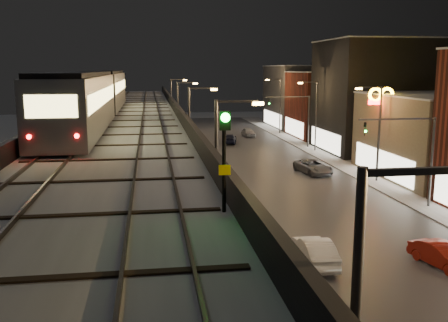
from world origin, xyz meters
TOP-DOWN VIEW (x-y plane):
  - road_surface at (7.50, 35.00)m, footprint 17.00×120.00m
  - sidewalk_right at (17.50, 35.00)m, footprint 4.00×120.00m
  - under_viaduct_pavement at (-6.00, 35.00)m, footprint 11.00×120.00m
  - elevated_viaduct at (-6.00, 31.84)m, footprint 9.00×100.00m
  - viaduct_trackbed at (-6.01, 31.97)m, footprint 8.40×100.00m
  - viaduct_parapet_streetside at (-1.65, 32.00)m, footprint 0.30×100.00m
  - viaduct_parapet_far at (-10.35, 32.00)m, footprint 0.30×100.00m
  - building_c at (23.99, 32.00)m, footprint 12.20×15.20m
  - building_d at (23.99, 48.00)m, footprint 12.20×13.20m
  - building_e at (23.99, 62.00)m, footprint 12.20×12.20m
  - building_f at (23.99, 76.00)m, footprint 12.20×16.20m
  - streetlight_left_1 at (-0.43, 13.00)m, footprint 2.57×0.28m
  - streetlight_left_2 at (-0.43, 31.00)m, footprint 2.57×0.28m
  - streetlight_right_2 at (16.73, 31.00)m, footprint 2.56×0.28m
  - streetlight_left_3 at (-0.43, 49.00)m, footprint 2.57×0.28m
  - streetlight_right_3 at (16.73, 49.00)m, footprint 2.56×0.28m
  - streetlight_left_4 at (-0.43, 67.00)m, footprint 2.57×0.28m
  - streetlight_right_4 at (16.73, 67.00)m, footprint 2.56×0.28m
  - traffic_light_rig_a at (15.84, 22.00)m, footprint 6.10×0.34m
  - traffic_light_rig_b at (15.84, 52.00)m, footprint 6.10×0.34m
  - subway_train at (-8.50, 30.25)m, footprint 3.12×38.54m
  - rail_signal at (-2.10, 0.74)m, footprint 0.33×0.42m
  - car_taxi at (1.71, 7.16)m, footprint 2.62×4.02m
  - car_near_white at (4.60, 12.30)m, footprint 1.77×4.55m
  - car_mid_silver at (1.30, 24.64)m, footprint 3.00×5.08m
  - car_mid_dark at (7.05, 57.09)m, footprint 2.77×4.88m
  - car_far_white at (1.72, 56.45)m, footprint 2.26×4.15m
  - car_onc_silver at (11.24, 10.93)m, footprint 2.19×4.10m
  - car_onc_dark at (12.19, 35.30)m, footprint 3.30×5.48m
  - car_onc_red at (11.10, 63.81)m, footprint 1.83×4.11m
  - sign_mcdonalds at (18.00, 33.10)m, footprint 2.60×0.30m

SIDE VIEW (x-z plane):
  - road_surface at x=7.50m, z-range 0.00..0.06m
  - under_viaduct_pavement at x=-6.00m, z-range 0.00..0.06m
  - sidewalk_right at x=17.50m, z-range 0.00..0.14m
  - car_taxi at x=1.71m, z-range 0.00..1.27m
  - car_onc_silver at x=11.24m, z-range 0.00..1.28m
  - car_mid_silver at x=1.30m, z-range 0.00..1.32m
  - car_mid_dark at x=7.05m, z-range 0.00..1.33m
  - car_far_white at x=1.72m, z-range 0.00..1.34m
  - car_onc_red at x=11.10m, z-range 0.00..1.38m
  - car_onc_dark at x=12.19m, z-range 0.00..1.42m
  - car_near_white at x=4.60m, z-range 0.00..1.48m
  - building_c at x=23.99m, z-range 0.00..8.16m
  - traffic_light_rig_a at x=15.84m, z-range 1.00..8.00m
  - traffic_light_rig_b at x=15.84m, z-range 1.00..8.00m
  - building_e at x=23.99m, z-range 0.00..10.16m
  - streetlight_left_1 at x=-0.43m, z-range 0.74..9.74m
  - streetlight_left_2 at x=-0.43m, z-range 0.74..9.74m
  - streetlight_right_2 at x=16.73m, z-range 0.74..9.74m
  - streetlight_left_3 at x=-0.43m, z-range 0.74..9.74m
  - streetlight_right_3 at x=16.73m, z-range 0.74..9.74m
  - streetlight_left_4 at x=-0.43m, z-range 0.74..9.74m
  - streetlight_right_4 at x=16.73m, z-range 0.74..9.74m
  - building_f at x=23.99m, z-range 0.00..11.16m
  - elevated_viaduct at x=-6.00m, z-range 2.47..8.77m
  - viaduct_trackbed at x=-6.01m, z-range 6.23..6.55m
  - viaduct_parapet_streetside at x=-1.65m, z-range 6.30..7.40m
  - viaduct_parapet_far at x=-10.35m, z-range 6.30..7.40m
  - sign_mcdonalds at x=18.00m, z-range 2.59..11.41m
  - building_d at x=23.99m, z-range 0.00..14.16m
  - subway_train at x=-8.50m, z-range 6.61..10.34m
  - rail_signal at x=-2.10m, z-range 7.21..10.04m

